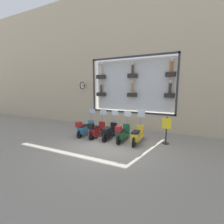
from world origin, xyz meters
The scene contains 8 objects.
ground_plane centered at (0.00, 0.00, 0.00)m, with size 120.00×120.00×0.00m, color gray.
building_facade centered at (3.60, 0.00, 4.93)m, with size 1.21×36.00×9.64m.
scooter_yellow_0 centered at (0.75, -1.22, 0.43)m, with size 1.80×0.60×1.70m.
scooter_green_1 centered at (0.68, -0.42, 0.46)m, with size 1.80×0.60×1.57m.
scooter_black_2 centered at (0.75, 0.39, 0.42)m, with size 1.80×0.60×1.53m.
scooter_red_3 centered at (0.68, 1.20, 0.46)m, with size 1.79×0.60×1.57m.
scooter_teal_4 centered at (0.68, 2.00, 0.46)m, with size 1.79×0.61×1.53m.
shop_sign_post centered at (1.31, -2.60, 0.74)m, with size 0.36×0.45×1.40m.
Camera 1 is at (-6.60, -3.15, 2.82)m, focal length 24.00 mm.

